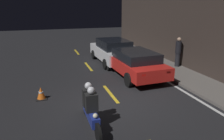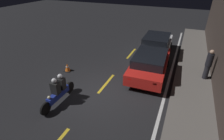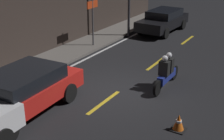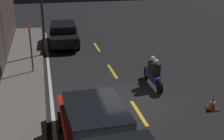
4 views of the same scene
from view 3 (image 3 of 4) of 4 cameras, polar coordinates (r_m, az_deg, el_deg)
The scene contains 11 objects.
ground_plane at distance 11.61m, azimuth 1.16°, elevation -3.97°, with size 56.00×56.00×0.00m, color black.
raised_curb at distance 14.07m, azimuth -14.34°, elevation 0.33°, with size 28.00×1.92×0.12m.
lane_dash_c at distance 10.84m, azimuth -1.50°, elevation -5.91°, with size 2.00×0.14×0.01m.
lane_dash_d at distance 14.51m, azimuth 8.07°, elevation 1.22°, with size 2.00×0.14×0.01m.
lane_dash_e at distance 18.55m, azimuth 13.64°, elevation 5.36°, with size 2.00×0.14×0.01m.
lane_solid_kerb at distance 13.30m, azimuth -10.60°, elevation -0.88°, with size 25.20×0.14×0.01m.
taxi_red at distance 10.32m, azimuth -16.47°, elevation -3.73°, with size 4.60×2.17×1.38m.
van_black at distance 19.97m, azimuth 9.33°, elevation 9.01°, with size 4.40×1.99×1.36m.
motorcycle at distance 11.88m, azimuth 9.91°, elevation -0.36°, with size 2.31×0.36×1.36m.
traffic_cone_near at distance 9.41m, azimuth 12.09°, elevation -9.38°, with size 0.42×0.42×0.51m.
shop_sign at distance 16.29m, azimuth -3.58°, elevation 10.28°, with size 0.90×0.08×2.40m.
Camera 3 is at (-9.09, -5.19, 5.03)m, focal length 50.00 mm.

